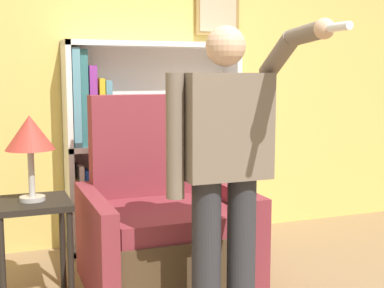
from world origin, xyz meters
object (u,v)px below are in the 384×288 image
table_lamp (30,136)px  side_table (33,220)px  bookcase (133,145)px  armchair (162,227)px  person_standing (225,162)px

table_lamp → side_table: bearing=135.0°
bookcase → side_table: 1.22m
armchair → side_table: size_ratio=1.94×
armchair → table_lamp: size_ratio=2.44×
side_table → table_lamp: size_ratio=1.26×
person_standing → side_table: person_standing is taller
table_lamp → armchair: bearing=4.3°
person_standing → table_lamp: size_ratio=3.21×
armchair → side_table: bearing=-175.7°
person_standing → table_lamp: 1.15m
bookcase → table_lamp: (-0.82, -0.86, 0.20)m
armchair → table_lamp: 1.03m
bookcase → table_lamp: 1.20m
armchair → table_lamp: (-0.80, -0.06, 0.64)m
armchair → table_lamp: bearing=-175.7°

